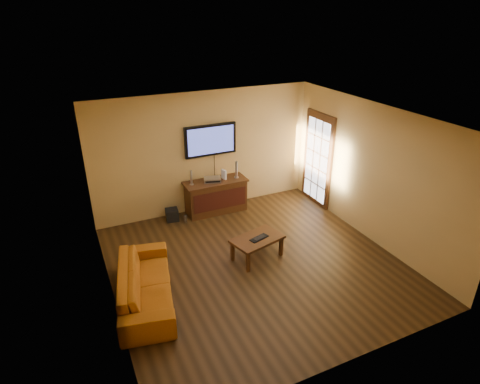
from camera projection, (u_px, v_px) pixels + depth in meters
ground_plane at (255, 264)px, 7.35m from camera, size 5.00×5.00×0.00m
room_walls at (241, 167)px, 7.14m from camera, size 5.00×5.00×5.00m
french_door at (318, 160)px, 9.24m from camera, size 0.07×1.02×2.22m
media_console at (216, 196)px, 9.06m from camera, size 1.42×0.54×0.76m
television at (211, 140)px, 8.71m from camera, size 1.18×0.08×0.70m
coffee_table at (257, 241)px, 7.37m from camera, size 1.04×0.77×0.43m
sofa at (145, 279)px, 6.30m from camera, size 0.98×2.10×0.79m
speaker_left at (191, 178)px, 8.65m from camera, size 0.09×0.09×0.33m
speaker_right at (236, 170)px, 9.00m from camera, size 0.11×0.11×0.39m
av_receiver at (212, 179)px, 8.87m from camera, size 0.43×0.37×0.08m
game_console at (224, 174)px, 8.96m from camera, size 0.08×0.16×0.21m
subwoofer at (172, 215)px, 8.78m from camera, size 0.29×0.29×0.26m
bottle at (185, 219)px, 8.68m from camera, size 0.07×0.07×0.19m
keyboard at (259, 238)px, 7.32m from camera, size 0.39×0.24×0.02m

